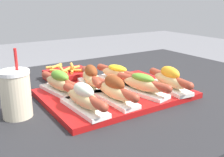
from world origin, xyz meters
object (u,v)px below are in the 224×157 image
(sauce_bowl, at_px, (169,75))
(hot_dog_4, at_px, (60,83))
(hot_dog_2, at_px, (142,84))
(hot_dog_5, at_px, (91,78))
(serving_tray, at_px, (115,94))
(fries_basket, at_px, (68,75))
(hot_dog_6, at_px, (117,74))
(hot_dog_1, at_px, (114,90))
(drink_cup, at_px, (16,94))
(hot_dog_0, at_px, (84,98))
(hot_dog_3, at_px, (170,79))

(sauce_bowl, bearing_deg, hot_dog_4, 175.97)
(hot_dog_2, relative_size, hot_dog_5, 1.01)
(hot_dog_4, distance_m, hot_dog_5, 0.11)
(serving_tray, xyz_separation_m, fries_basket, (-0.06, 0.27, 0.01))
(sauce_bowl, relative_size, fries_basket, 0.34)
(sauce_bowl, bearing_deg, fries_basket, 149.22)
(fries_basket, bearing_deg, hot_dog_6, -58.75)
(hot_dog_2, bearing_deg, sauce_bowl, 26.72)
(hot_dog_2, relative_size, sauce_bowl, 3.74)
(hot_dog_1, bearing_deg, sauce_bowl, 19.77)
(serving_tray, bearing_deg, hot_dog_2, -48.38)
(hot_dog_2, distance_m, hot_dog_4, 0.27)
(drink_cup, bearing_deg, hot_dog_5, 13.61)
(hot_dog_0, height_order, fries_basket, hot_dog_0)
(hot_dog_3, bearing_deg, hot_dog_2, 171.58)
(hot_dog_2, bearing_deg, hot_dog_4, 145.10)
(hot_dog_1, relative_size, hot_dog_5, 1.03)
(hot_dog_1, relative_size, hot_dog_4, 1.01)
(hot_dog_4, bearing_deg, hot_dog_2, -34.90)
(hot_dog_0, relative_size, hot_dog_3, 1.00)
(hot_dog_1, relative_size, sauce_bowl, 3.81)
(serving_tray, relative_size, hot_dog_6, 2.15)
(serving_tray, relative_size, hot_dog_3, 2.13)
(hot_dog_3, height_order, sauce_bowl, hot_dog_3)
(hot_dog_6, bearing_deg, hot_dog_0, -144.08)
(hot_dog_0, xyz_separation_m, hot_dog_6, (0.22, 0.16, -0.00))
(sauce_bowl, bearing_deg, serving_tray, -170.04)
(drink_cup, bearing_deg, hot_dog_4, 24.83)
(hot_dog_1, height_order, hot_dog_2, hot_dog_1)
(sauce_bowl, height_order, fries_basket, fries_basket)
(hot_dog_3, bearing_deg, fries_basket, 122.25)
(sauce_bowl, distance_m, drink_cup, 0.63)
(hot_dog_5, xyz_separation_m, drink_cup, (-0.27, -0.07, 0.01))
(hot_dog_2, distance_m, drink_cup, 0.39)
(serving_tray, relative_size, hot_dog_5, 2.17)
(sauce_bowl, relative_size, drink_cup, 0.30)
(hot_dog_2, xyz_separation_m, drink_cup, (-0.38, 0.08, 0.02))
(hot_dog_6, bearing_deg, hot_dog_3, -56.61)
(hot_dog_2, relative_size, hot_dog_6, 0.99)
(hot_dog_4, height_order, hot_dog_6, hot_dog_4)
(serving_tray, distance_m, hot_dog_2, 0.10)
(hot_dog_5, relative_size, hot_dog_6, 0.99)
(hot_dog_3, relative_size, hot_dog_4, 1.01)
(hot_dog_0, xyz_separation_m, sauce_bowl, (0.47, 0.14, -0.04))
(fries_basket, bearing_deg, sauce_bowl, -30.78)
(hot_dog_1, xyz_separation_m, hot_dog_3, (0.22, -0.01, -0.00))
(hot_dog_4, bearing_deg, hot_dog_3, -27.49)
(hot_dog_1, bearing_deg, hot_dog_3, -2.56)
(serving_tray, relative_size, hot_dog_4, 2.15)
(hot_dog_2, bearing_deg, hot_dog_1, -177.05)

